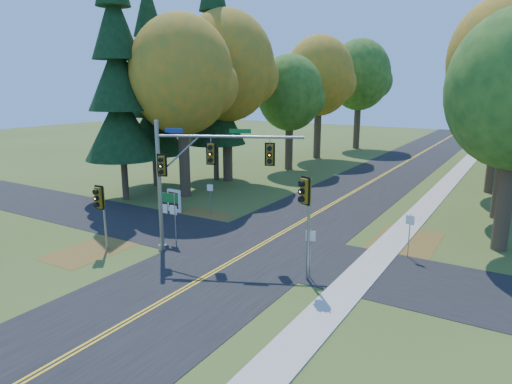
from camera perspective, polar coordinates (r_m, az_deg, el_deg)
The scene contains 27 objects.
ground at distance 23.95m, azimuth -2.41°, elevation -8.37°, with size 160.00×160.00×0.00m, color #3A4F1C.
road_main at distance 23.94m, azimuth -2.41°, elevation -8.35°, with size 8.00×160.00×0.02m, color black.
road_cross at distance 25.52m, azimuth 0.10°, elevation -6.94°, with size 60.00×6.00×0.02m, color black.
centerline_left at distance 23.99m, azimuth -2.61°, elevation -8.27°, with size 0.10×160.00×0.01m, color gold.
centerline_right at distance 23.89m, azimuth -2.21°, elevation -8.36°, with size 0.10×160.00×0.01m, color gold.
sidewalk_east at distance 21.39m, azimuth 11.83°, elevation -11.32°, with size 1.60×160.00×0.06m, color #9E998E.
leaf_patch_w_near at distance 30.67m, azimuth -8.39°, elevation -3.59°, with size 4.00×6.00×0.00m, color brown.
leaf_patch_e at distance 26.62m, azimuth 17.46°, elevation -6.72°, with size 3.50×8.00×0.00m, color brown.
leaf_patch_w_far at distance 26.72m, azimuth -19.74°, elevation -6.82°, with size 3.00×5.00×0.00m, color brown.
tree_w_a at distance 36.48m, azimuth -9.14°, elevation 14.15°, with size 8.00×8.00×14.15m.
tree_w_b at distance 42.35m, azimuth -3.56°, elevation 15.34°, with size 8.60×8.60×15.38m.
tree_w_c at distance 48.24m, azimuth 4.36°, elevation 12.20°, with size 6.80×6.80×11.91m.
tree_e_c at distance 42.28m, azimuth 28.83°, elevation 14.18°, with size 8.80×8.80×15.79m.
tree_w_d at distance 56.37m, azimuth 8.01°, elevation 14.13°, with size 8.20×8.20×14.56m.
tree_e_d at distance 51.45m, azimuth 28.40°, elevation 11.07°, with size 7.00×7.00×12.32m.
tree_w_e at distance 66.11m, azimuth 12.89°, elevation 14.04°, with size 8.40×8.40×14.97m.
pine_a at distance 36.38m, azimuth -16.85°, elevation 13.29°, with size 5.60×5.60×19.48m.
pine_b at distance 40.95m, azimuth -12.90°, elevation 12.02°, with size 5.60×5.60×17.31m.
pine_c at distance 42.84m, azimuth -5.23°, elevation 14.38°, with size 5.60×5.60×20.56m.
traffic_mast at distance 23.90m, azimuth -7.74°, elevation 2.82°, with size 7.12×3.62×7.06m.
east_signal_pole at distance 20.36m, azimuth 6.24°, elevation -1.32°, with size 0.54×0.65×4.92m.
ped_signal_pole at distance 25.59m, azimuth -18.89°, elevation -1.26°, with size 0.58×0.67×3.66m.
route_sign_cluster at distance 26.52m, azimuth -10.91°, elevation -1.80°, with size 1.35×0.13×2.90m.
info_kiosk at distance 32.92m, azimuth -10.20°, elevation -1.06°, with size 1.16×0.21×1.59m.
reg_sign_e_north at distance 24.96m, azimuth 18.65°, elevation -4.27°, with size 0.45×0.11×2.34m.
reg_sign_e_south at distance 21.33m, azimuth 6.81°, elevation -6.55°, with size 0.44×0.19×2.38m.
reg_sign_w at distance 31.59m, azimuth -5.75°, elevation -0.16°, with size 0.41×0.17×2.23m.
Camera 1 is at (12.41, -18.47, 8.84)m, focal length 32.00 mm.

